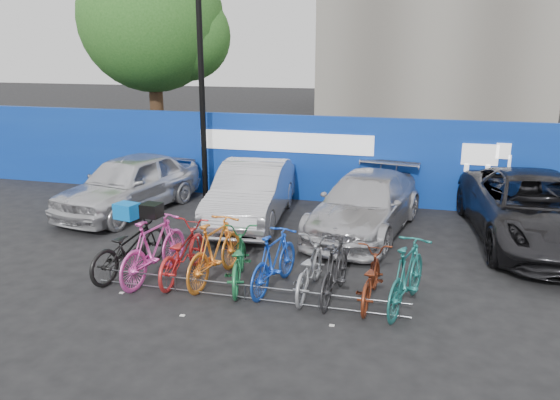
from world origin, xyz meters
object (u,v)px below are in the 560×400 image
(bike_1, at_px, (154,248))
(bike_6, at_px, (309,268))
(lamppost, at_px, (202,83))
(bike_3, at_px, (215,251))
(bike_0, at_px, (129,246))
(bike_7, at_px, (335,269))
(bike_4, at_px, (238,259))
(bike_8, at_px, (370,278))
(bike_rack, at_px, (245,291))
(car_2, at_px, (365,204))
(bike_5, at_px, (274,261))
(bike_2, at_px, (182,252))
(car_3, at_px, (535,210))
(car_1, at_px, (252,193))
(bike_9, at_px, (407,276))
(car_0, at_px, (129,183))
(tree, at_px, (158,23))

(bike_1, xyz_separation_m, bike_6, (2.90, 0.15, -0.14))
(lamppost, height_order, bike_3, lamppost)
(bike_0, height_order, bike_7, bike_0)
(bike_4, xyz_separation_m, bike_8, (2.40, -0.11, -0.05))
(bike_rack, xyz_separation_m, bike_3, (-0.78, 0.63, 0.44))
(car_2, xyz_separation_m, bike_5, (-1.20, -3.62, -0.13))
(bike_2, distance_m, bike_7, 2.91)
(car_3, distance_m, bike_3, 7.10)
(bike_8, bearing_deg, bike_rack, 15.55)
(bike_rack, distance_m, bike_1, 2.00)
(car_1, relative_size, car_2, 0.95)
(bike_4, height_order, bike_9, bike_9)
(car_0, distance_m, bike_6, 6.70)
(bike_5, distance_m, bike_8, 1.72)
(bike_6, bearing_deg, car_1, -57.38)
(bike_3, xyz_separation_m, bike_9, (3.45, -0.21, -0.01))
(bike_4, bearing_deg, lamppost, -76.46)
(lamppost, xyz_separation_m, car_0, (-1.40, -1.75, -2.51))
(car_3, bearing_deg, car_0, 174.26)
(bike_rack, relative_size, car_1, 1.26)
(bike_7, bearing_deg, lamppost, -45.09)
(bike_rack, bearing_deg, bike_5, 57.78)
(bike_8, bearing_deg, bike_4, -0.10)
(bike_3, xyz_separation_m, bike_8, (2.85, -0.15, -0.15))
(lamppost, relative_size, car_0, 1.37)
(bike_6, height_order, bike_8, bike_6)
(bike_rack, bearing_deg, tree, 122.45)
(bike_7, relative_size, bike_8, 1.06)
(car_3, bearing_deg, car_2, 176.43)
(bike_1, bearing_deg, bike_8, -170.98)
(car_0, relative_size, car_2, 0.96)
(lamppost, bearing_deg, bike_0, -82.67)
(car_3, height_order, bike_8, car_3)
(bike_0, xyz_separation_m, bike_9, (5.17, -0.16, 0.04))
(tree, distance_m, bike_0, 11.85)
(bike_rack, height_order, bike_0, bike_0)
(bike_6, xyz_separation_m, bike_9, (1.68, -0.17, 0.11))
(bike_1, bearing_deg, car_0, -46.53)
(tree, relative_size, car_1, 1.76)
(bike_1, distance_m, bike_5, 2.27)
(bike_2, bearing_deg, bike_6, 178.75)
(bike_1, xyz_separation_m, bike_8, (3.98, 0.05, -0.16))
(car_0, relative_size, bike_2, 2.30)
(bike_rack, distance_m, bike_5, 0.78)
(bike_1, height_order, bike_9, bike_1)
(bike_rack, xyz_separation_m, car_1, (-1.25, 4.28, 0.57))
(bike_0, xyz_separation_m, bike_3, (1.72, 0.06, 0.05))
(bike_4, bearing_deg, car_1, -90.43)
(bike_4, relative_size, bike_9, 0.97)
(bike_1, xyz_separation_m, bike_3, (1.13, 0.20, -0.01))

